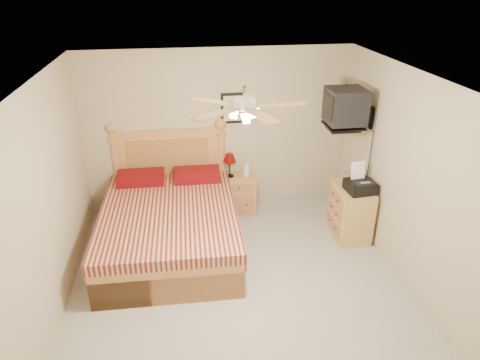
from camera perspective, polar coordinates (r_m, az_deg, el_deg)
name	(u,v)px	position (r m, az deg, el deg)	size (l,w,h in m)	color
floor	(241,296)	(5.22, 0.12, -15.23)	(4.50, 4.50, 0.00)	#9B978C
ceiling	(241,85)	(4.03, 0.15, 12.50)	(4.00, 4.50, 0.04)	white
wall_back	(219,132)	(6.54, -2.88, 6.41)	(4.00, 0.04, 2.50)	tan
wall_left	(41,219)	(4.67, -24.99, -4.68)	(0.04, 4.50, 2.50)	tan
wall_right	(418,191)	(5.16, 22.68, -1.31)	(0.04, 4.50, 2.50)	tan
bed	(168,201)	(5.69, -9.64, -2.74)	(1.75, 2.29, 1.48)	#C6733C
nightstand	(237,194)	(6.72, -0.40, -1.83)	(0.55, 0.41, 0.60)	#C17A42
table_lamp	(230,165)	(6.52, -1.39, 2.00)	(0.21, 0.21, 0.38)	#5E0706
lotion_bottle	(247,168)	(6.55, 0.88, 1.58)	(0.10, 0.10, 0.26)	silver
framed_picture	(236,108)	(6.43, -0.51, 9.58)	(0.46, 0.04, 0.46)	black
dresser	(350,212)	(6.25, 14.51, -4.12)	(0.46, 0.66, 0.78)	#AE884D
fax_machine	(361,179)	(5.90, 15.87, 0.19)	(0.36, 0.38, 0.38)	black
magazine_lower	(347,178)	(6.30, 14.13, 0.27)	(0.19, 0.26, 0.02)	#AA9D8A
magazine_upper	(348,176)	(6.32, 14.22, 0.57)	(0.19, 0.26, 0.02)	gray
wall_tv	(356,108)	(5.95, 15.20, 9.20)	(0.56, 0.46, 0.58)	black
ceiling_fan	(245,106)	(3.88, 0.61, 9.80)	(1.14, 1.14, 0.28)	white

